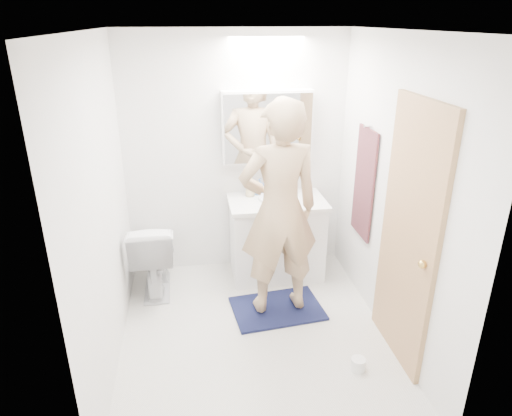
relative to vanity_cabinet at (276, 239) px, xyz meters
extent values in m
plane|color=silver|center=(-0.37, -0.96, -0.39)|extent=(2.50, 2.50, 0.00)
plane|color=white|center=(-0.37, -0.96, 2.01)|extent=(2.50, 2.50, 0.00)
plane|color=white|center=(-0.37, 0.29, 0.81)|extent=(2.50, 0.00, 2.50)
plane|color=white|center=(-0.37, -2.21, 0.81)|extent=(2.50, 0.00, 2.50)
plane|color=white|center=(-1.47, -0.96, 0.81)|extent=(0.00, 2.50, 2.50)
plane|color=white|center=(0.73, -0.96, 0.81)|extent=(0.00, 2.50, 2.50)
cube|color=white|center=(0.00, 0.00, 0.00)|extent=(0.90, 0.55, 0.78)
cube|color=white|center=(0.00, 0.00, 0.41)|extent=(0.95, 0.58, 0.04)
cylinder|color=white|center=(0.00, 0.03, 0.45)|extent=(0.36, 0.36, 0.03)
cylinder|color=#BAB9BE|center=(0.00, 0.22, 0.51)|extent=(0.02, 0.02, 0.16)
cube|color=white|center=(-0.07, 0.21, 1.11)|extent=(0.88, 0.14, 0.70)
cube|color=silver|center=(-0.07, 0.13, 1.11)|extent=(0.84, 0.01, 0.66)
imported|color=white|center=(-1.22, -0.12, -0.02)|extent=(0.42, 0.73, 0.74)
cube|color=#131239|center=(-0.11, -0.65, -0.38)|extent=(0.85, 0.63, 0.02)
imported|color=tan|center=(-0.11, -0.65, 0.60)|extent=(0.73, 0.52, 1.88)
cube|color=#A58352|center=(0.71, -1.31, 0.61)|extent=(0.04, 0.80, 2.00)
sphere|color=gold|center=(0.67, -1.61, 0.56)|extent=(0.06, 0.06, 0.06)
cube|color=#13153C|center=(0.71, -0.41, 0.71)|extent=(0.02, 0.42, 1.00)
cylinder|color=silver|center=(0.70, -0.41, 1.23)|extent=(0.07, 0.02, 0.02)
imported|color=tan|center=(-0.25, 0.15, 0.55)|extent=(0.12, 0.12, 0.24)
imported|color=#618BD1|center=(-0.14, 0.18, 0.51)|extent=(0.11, 0.11, 0.17)
imported|color=#3B66B3|center=(0.17, 0.16, 0.47)|extent=(0.12, 0.12, 0.09)
cylinder|color=white|center=(0.34, -1.50, -0.34)|extent=(0.11, 0.11, 0.10)
camera|label=1|loc=(-0.83, -4.10, 2.08)|focal=32.12mm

